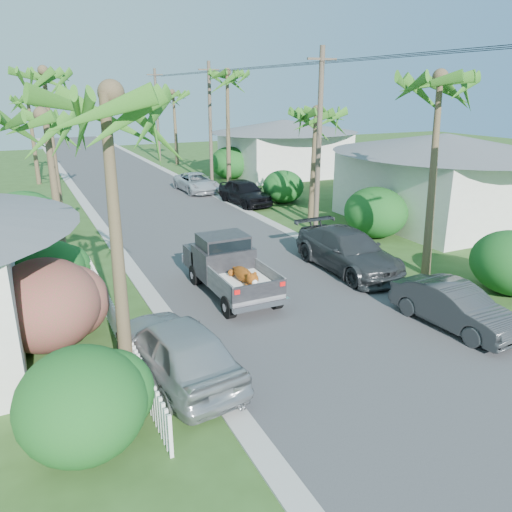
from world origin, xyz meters
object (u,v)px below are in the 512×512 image
utility_pole_c (210,124)px  utility_pole_d (157,115)px  parked_car_rn (454,307)px  palm_l_d (27,98)px  parked_car_rd (196,183)px  palm_r_c (227,73)px  utility_pole_b (319,142)px  palm_l_b (45,116)px  palm_r_a (444,79)px  palm_r_b (315,111)px  palm_r_d (174,93)px  pickup_truck (227,264)px  parked_car_rf (245,192)px  house_right_far (284,150)px  parked_car_ln (176,349)px  house_right_near (441,182)px  palm_l_c (43,72)px  palm_l_a (103,96)px  parked_car_rm (348,251)px

utility_pole_c → utility_pole_d: 15.00m
parked_car_rn → palm_l_d: bearing=102.3°
parked_car_rd → palm_l_d: (-10.10, 8.14, 5.79)m
palm_r_c → utility_pole_b: 13.48m
palm_l_b → palm_r_a: size_ratio=0.85×
utility_pole_d → parked_car_rd: bearing=-96.7°
palm_l_b → palm_r_b: palm_l_b is taller
parked_car_rn → utility_pole_b: utility_pole_b is taller
palm_r_a → palm_r_d: palm_r_a is taller
pickup_truck → parked_car_rn: size_ratio=1.24×
parked_car_rf → house_right_far: house_right_far is taller
parked_car_ln → palm_l_b: (-1.80, 9.21, 5.32)m
house_right_near → utility_pole_d: (-7.40, 31.00, 2.38)m
pickup_truck → palm_l_d: palm_l_d is taller
pickup_truck → palm_l_c: (-4.41, 14.31, 6.90)m
palm_l_a → palm_l_c: size_ratio=0.89×
parked_car_rd → utility_pole_d: (2.00, 17.14, 3.94)m
pickup_truck → palm_l_a: palm_l_a is taller
palm_l_d → house_right_near: size_ratio=0.86×
palm_l_d → palm_r_c: 15.10m
palm_r_a → parked_car_ln: bearing=-164.1°
palm_l_b → house_right_near: palm_l_b is taller
parked_car_rm → house_right_near: 10.41m
parked_car_rf → utility_pole_c: (0.60, 7.46, 3.81)m
palm_l_c → palm_r_b: size_ratio=1.28×
parked_car_ln → parked_car_rn: bearing=166.2°
palm_r_c → house_right_far: bearing=30.5°
house_right_near → parked_car_rf: bearing=133.1°
palm_l_a → palm_l_d: (-0.30, 31.00, -0.49)m
palm_r_c → parked_car_rn: bearing=-96.1°
utility_pole_d → parked_car_rf: bearing=-91.5°
pickup_truck → palm_l_d: bearing=100.6°
pickup_truck → parked_car_rd: pickup_truck is taller
palm_l_a → house_right_far: palm_l_a is taller
parked_car_rn → palm_r_d: palm_r_d is taller
house_right_far → utility_pole_c: size_ratio=1.00×
palm_l_b → palm_r_c: (13.00, 14.00, 1.96)m
parked_car_rd → palm_r_d: 15.66m
parked_car_rf → palm_r_a: bearing=-89.3°
parked_car_rf → palm_l_b: palm_l_b is taller
parked_car_rn → house_right_near: bearing=42.0°
parked_car_rd → utility_pole_b: utility_pole_b is taller
palm_l_a → house_right_near: (19.20, 9.00, -4.71)m
house_right_far → palm_l_b: bearing=-137.7°
parked_car_ln → utility_pole_b: size_ratio=0.54×
house_right_far → utility_pole_d: utility_pole_d is taller
palm_l_a → utility_pole_b: size_ratio=0.91×
pickup_truck → utility_pole_b: utility_pole_b is taller
pickup_truck → palm_l_b: (-5.21, 4.31, 5.14)m
utility_pole_d → palm_l_c: bearing=-118.9°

